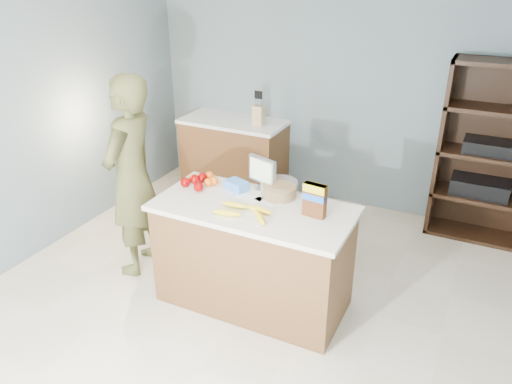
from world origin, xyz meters
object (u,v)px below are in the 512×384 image
at_px(counter_peninsula, 253,259).
at_px(cereal_box, 315,198).
at_px(tv, 262,172).
at_px(shelving_unit, 486,156).
at_px(person, 132,177).

height_order(counter_peninsula, cereal_box, cereal_box).
bearing_deg(tv, shelving_unit, 47.14).
relative_size(person, tv, 6.41).
relative_size(counter_peninsula, cereal_box, 6.02).
relative_size(shelving_unit, tv, 6.38).
distance_m(person, tv, 1.17).
bearing_deg(shelving_unit, cereal_box, -118.26).
xyz_separation_m(tv, cereal_box, (0.55, -0.25, -0.01)).
height_order(person, cereal_box, person).
bearing_deg(counter_peninsula, tv, 102.81).
bearing_deg(cereal_box, person, -179.05).
xyz_separation_m(counter_peninsula, tv, (-0.07, 0.30, 0.64)).
bearing_deg(person, tv, 96.02).
relative_size(shelving_unit, cereal_box, 6.95).
distance_m(shelving_unit, tv, 2.39).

